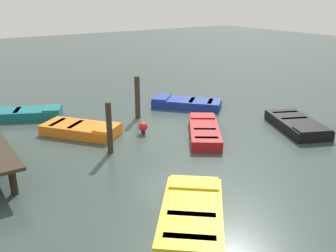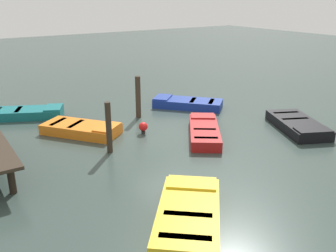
% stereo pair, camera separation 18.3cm
% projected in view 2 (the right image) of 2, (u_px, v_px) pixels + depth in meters
% --- Properties ---
extents(ground_plane, '(80.00, 80.00, 0.00)m').
position_uv_depth(ground_plane, '(168.00, 134.00, 14.78)').
color(ground_plane, '#33423D').
extents(rowboat_blue, '(3.31, 3.13, 0.46)m').
position_uv_depth(rowboat_blue, '(187.00, 103.00, 18.23)').
color(rowboat_blue, navy).
rests_on(rowboat_blue, ground_plane).
extents(rowboat_yellow, '(3.37, 3.19, 0.46)m').
position_uv_depth(rowboat_yellow, '(189.00, 214.00, 9.01)').
color(rowboat_yellow, gold).
rests_on(rowboat_yellow, ground_plane).
extents(rowboat_red, '(3.31, 2.83, 0.46)m').
position_uv_depth(rowboat_red, '(204.00, 131.00, 14.52)').
color(rowboat_red, maroon).
rests_on(rowboat_red, ground_plane).
extents(rowboat_teal, '(2.56, 3.51, 0.46)m').
position_uv_depth(rowboat_teal, '(25.00, 113.00, 16.73)').
color(rowboat_teal, '#14666B').
rests_on(rowboat_teal, ground_plane).
extents(rowboat_black, '(3.47, 2.67, 0.46)m').
position_uv_depth(rowboat_black, '(298.00, 125.00, 15.21)').
color(rowboat_black, black).
rests_on(rowboat_black, ground_plane).
extents(rowboat_orange, '(3.24, 2.90, 0.46)m').
position_uv_depth(rowboat_orange, '(82.00, 129.00, 14.76)').
color(rowboat_orange, orange).
rests_on(rowboat_orange, ground_plane).
extents(mooring_piling_far_left, '(0.20, 0.20, 1.83)m').
position_uv_depth(mooring_piling_far_left, '(109.00, 128.00, 12.80)').
color(mooring_piling_far_left, '#33281E').
rests_on(mooring_piling_far_left, ground_plane).
extents(mooring_piling_near_right, '(0.23, 0.23, 1.88)m').
position_uv_depth(mooring_piling_near_right, '(138.00, 97.00, 16.52)').
color(mooring_piling_near_right, '#33281E').
rests_on(mooring_piling_near_right, ground_plane).
extents(marker_buoy, '(0.36, 0.36, 0.48)m').
position_uv_depth(marker_buoy, '(143.00, 127.00, 14.76)').
color(marker_buoy, '#262626').
rests_on(marker_buoy, ground_plane).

